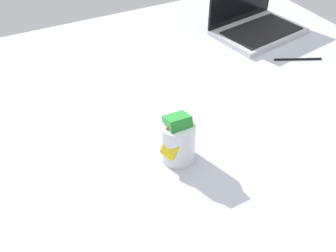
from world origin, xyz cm
name	(u,v)px	position (x,y,z in cm)	size (l,w,h in cm)	color
bed_mattress	(160,134)	(0.00, 0.00, 9.00)	(180.00, 140.00, 18.00)	#B7BCC6
laptop	(254,21)	(55.85, 29.37, 22.41)	(36.34, 28.13, 23.00)	#B7BABC
snack_cup	(177,139)	(-4.34, -19.06, 24.15)	(10.10, 9.00, 13.88)	silver
charger_cable	(298,59)	(56.79, 4.13, 18.30)	(17.00, 0.60, 0.60)	black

